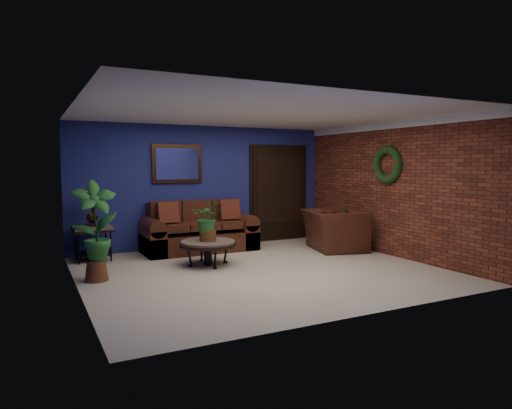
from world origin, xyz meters
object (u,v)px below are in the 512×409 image
table_lamp (92,204)px  side_chair (234,221)px  coffee_table (208,244)px  armchair (334,230)px  sofa (198,234)px  end_table (93,234)px

table_lamp → side_chair: (2.79, 0.07, -0.46)m
coffee_table → armchair: bearing=3.9°
sofa → table_lamp: (-2.00, -0.03, 0.68)m
table_lamp → armchair: 4.63m
armchair → sofa: bearing=79.0°
coffee_table → end_table: end_table is taller
sofa → armchair: size_ratio=1.80×
sofa → side_chair: size_ratio=2.29×
armchair → coffee_table: bearing=108.1°
end_table → armchair: bearing=-14.2°
side_chair → armchair: bearing=-31.2°
coffee_table → end_table: bearing=142.1°
table_lamp → sofa: bearing=0.9°
side_chair → coffee_table: bearing=-123.9°
end_table → table_lamp: (0.00, 0.00, 0.53)m
sofa → side_chair: 0.82m
side_chair → end_table: bearing=-173.9°
sofa → coffee_table: 1.38m
armchair → end_table: bearing=90.1°
sofa → end_table: bearing=-179.1°
table_lamp → coffee_table: bearing=-37.9°
table_lamp → armchair: (4.45, -1.13, -0.60)m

